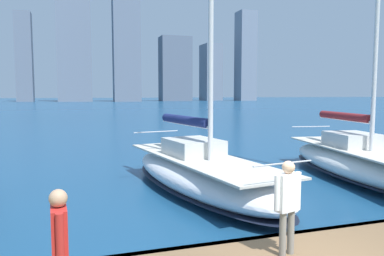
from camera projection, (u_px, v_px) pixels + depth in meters
The scene contains 5 objects.
city_skyline at pixel (62, 47), 152.35m from camera, with size 164.48×23.07×54.13m.
sailboat_maroon at pixel (359, 161), 14.51m from camera, with size 4.12×9.52×12.64m.
sailboat_navy at pixel (200, 172), 12.63m from camera, with size 4.03×9.40×10.18m.
person_red_shirt at pixel (60, 242), 4.43m from camera, with size 0.21×0.59×1.60m.
person_white_shirt at pixel (288, 199), 6.22m from camera, with size 0.58×0.29×1.61m.
Camera 1 is at (3.44, 4.81, 3.31)m, focal length 35.00 mm.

